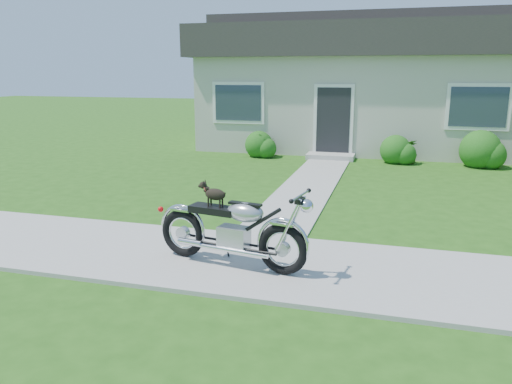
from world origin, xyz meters
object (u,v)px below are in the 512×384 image
Objects in this scene: potted_plant_right at (410,152)px; motorcycle_with_dog at (234,230)px; house at (389,84)px; potted_plant_left at (267,145)px.

motorcycle_with_dog reaches higher than potted_plant_right.
potted_plant_right is at bearing -77.26° from house.
house is 17.22× the size of potted_plant_left.
potted_plant_left is at bearing 111.47° from motorcycle_with_dog.
potted_plant_right is at bearing 0.00° from potted_plant_left.
potted_plant_left is (-3.45, -3.44, -1.79)m from house.
motorcycle_with_dog is at bearing -78.29° from potted_plant_left.
potted_plant_left reaches higher than potted_plant_right.
potted_plant_left is 9.00m from motorcycle_with_dog.
house is at bearing 44.99° from potted_plant_left.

